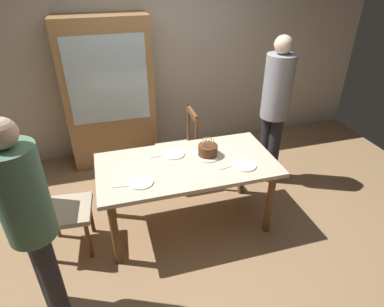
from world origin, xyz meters
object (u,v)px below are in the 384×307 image
at_px(birthday_cake, 208,151).
at_px(plate_near_celebrant, 141,182).
at_px(person_celebrant, 29,218).
at_px(person_guest, 275,104).
at_px(chair_upholstered, 54,205).
at_px(dining_table, 187,171).
at_px(plate_far_side, 174,154).
at_px(chair_spindle_back, 179,150).
at_px(china_cabinet, 109,94).
at_px(plate_near_guest, 245,165).

bearing_deg(birthday_cake, plate_near_celebrant, -158.60).
bearing_deg(person_celebrant, person_guest, 26.30).
xyz_separation_m(birthday_cake, person_celebrant, (-1.50, -0.76, 0.16)).
bearing_deg(chair_upholstered, dining_table, 0.30).
xyz_separation_m(plate_far_side, chair_spindle_back, (0.19, 0.56, -0.30)).
xyz_separation_m(plate_far_side, chair_upholstered, (-1.16, -0.20, -0.23)).
distance_m(birthday_cake, china_cabinet, 1.70).
xyz_separation_m(plate_far_side, person_celebrant, (-1.18, -0.88, 0.20)).
relative_size(chair_spindle_back, person_guest, 0.54).
bearing_deg(plate_near_guest, chair_spindle_back, 113.55).
xyz_separation_m(chair_spindle_back, china_cabinet, (-0.70, 0.81, 0.49)).
height_order(birthday_cake, plate_near_guest, birthday_cake).
distance_m(plate_far_side, china_cabinet, 1.47).
distance_m(chair_upholstered, person_celebrant, 0.80).
relative_size(plate_far_side, person_celebrant, 0.13).
distance_m(dining_table, chair_spindle_back, 0.79).
height_order(dining_table, plate_near_guest, plate_near_guest).
relative_size(dining_table, person_celebrant, 1.01).
relative_size(birthday_cake, plate_near_guest, 1.27).
relative_size(plate_near_celebrant, china_cabinet, 0.12).
height_order(birthday_cake, china_cabinet, china_cabinet).
relative_size(person_guest, china_cabinet, 0.93).
bearing_deg(plate_near_guest, dining_table, 159.24).
bearing_deg(dining_table, chair_upholstered, -179.70).
distance_m(plate_near_guest, person_guest, 1.03).
height_order(plate_near_guest, china_cabinet, china_cabinet).
height_order(birthday_cake, person_guest, person_guest).
distance_m(dining_table, person_guest, 1.35).
xyz_separation_m(dining_table, plate_far_side, (-0.09, 0.19, 0.10)).
bearing_deg(plate_near_guest, person_celebrant, -164.72).
relative_size(dining_table, china_cabinet, 0.90).
relative_size(person_celebrant, china_cabinet, 0.89).
height_order(plate_far_side, person_guest, person_guest).
height_order(plate_near_celebrant, person_celebrant, person_celebrant).
height_order(plate_near_guest, person_celebrant, person_celebrant).
distance_m(chair_spindle_back, china_cabinet, 1.18).
height_order(plate_far_side, china_cabinet, china_cabinet).
bearing_deg(chair_upholstered, person_guest, 12.53).
bearing_deg(person_guest, birthday_cake, -154.68).
xyz_separation_m(birthday_cake, chair_spindle_back, (-0.14, 0.67, -0.35)).
relative_size(birthday_cake, person_celebrant, 0.17).
xyz_separation_m(dining_table, chair_spindle_back, (0.10, 0.75, -0.20)).
xyz_separation_m(birthday_cake, person_guest, (0.96, 0.45, 0.21)).
relative_size(dining_table, chair_upholstered, 1.80).
xyz_separation_m(plate_far_side, china_cabinet, (-0.51, 1.36, 0.19)).
bearing_deg(birthday_cake, chair_upholstered, -176.57).
relative_size(birthday_cake, chair_upholstered, 0.29).
bearing_deg(chair_spindle_back, birthday_cake, -78.57).
bearing_deg(chair_upholstered, plate_near_guest, -6.11).
xyz_separation_m(chair_upholstered, person_celebrant, (-0.02, -0.67, 0.43)).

